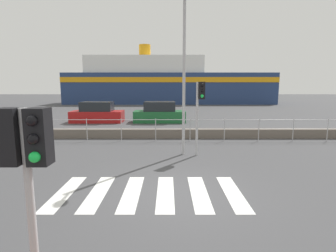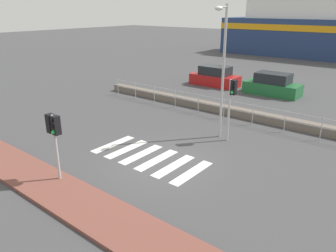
{
  "view_description": "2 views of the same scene",
  "coord_description": "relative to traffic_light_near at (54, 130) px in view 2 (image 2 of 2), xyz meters",
  "views": [
    {
      "loc": [
        -0.25,
        -6.64,
        2.84
      ],
      "look_at": [
        -0.27,
        2.0,
        1.5
      ],
      "focal_mm": 28.0,
      "sensor_mm": 36.0,
      "label": 1
    },
    {
      "loc": [
        7.87,
        -9.45,
        6.06
      ],
      "look_at": [
        -0.51,
        1.0,
        1.2
      ],
      "focal_mm": 35.0,
      "sensor_mm": 36.0,
      "label": 2
    }
  ],
  "objects": [
    {
      "name": "ground_plane",
      "position": [
        1.94,
        3.6,
        -2.03
      ],
      "size": [
        160.0,
        160.0,
        0.0
      ],
      "primitive_type": "plane",
      "color": "#424244"
    },
    {
      "name": "sidewalk_brick",
      "position": [
        1.94,
        -0.5,
        -1.97
      ],
      "size": [
        24.0,
        1.8,
        0.12
      ],
      "color": "brown",
      "rests_on": "ground_plane"
    },
    {
      "name": "crosswalk",
      "position": [
        1.18,
        3.6,
        -2.03
      ],
      "size": [
        4.95,
        2.4,
        0.01
      ],
      "color": "silver",
      "rests_on": "ground_plane"
    },
    {
      "name": "seawall",
      "position": [
        1.94,
        11.08,
        -1.79
      ],
      "size": [
        21.6,
        0.55,
        0.49
      ],
      "color": "#6B6056",
      "rests_on": "ground_plane"
    },
    {
      "name": "harbor_fence",
      "position": [
        1.94,
        10.21,
        -1.27
      ],
      "size": [
        19.48,
        0.04,
        1.17
      ],
      "color": "#B2B2B5",
      "rests_on": "ground_plane"
    },
    {
      "name": "traffic_light_near",
      "position": [
        0.0,
        0.0,
        0.0
      ],
      "size": [
        0.58,
        0.41,
        2.58
      ],
      "color": "#B2B2B5",
      "rests_on": "ground_plane"
    },
    {
      "name": "traffic_light_far",
      "position": [
        2.96,
        7.38,
        0.16
      ],
      "size": [
        0.34,
        0.32,
        2.98
      ],
      "color": "#B2B2B5",
      "rests_on": "ground_plane"
    },
    {
      "name": "streetlamp",
      "position": [
        2.33,
        7.43,
        1.8
      ],
      "size": [
        0.32,
        0.96,
        6.23
      ],
      "color": "#B2B2B5",
      "rests_on": "ground_plane"
    },
    {
      "name": "parked_car_red",
      "position": [
        -3.83,
        17.33,
        -1.36
      ],
      "size": [
        3.97,
        1.75,
        1.59
      ],
      "color": "#B21919",
      "rests_on": "ground_plane"
    },
    {
      "name": "parked_car_green",
      "position": [
        1.05,
        17.33,
        -1.35
      ],
      "size": [
        3.99,
        1.74,
        1.6
      ],
      "color": "#1E6633",
      "rests_on": "ground_plane"
    }
  ]
}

